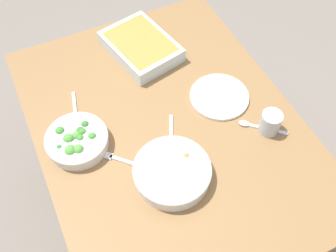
% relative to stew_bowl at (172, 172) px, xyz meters
% --- Properties ---
extents(ground_plane, '(6.00, 6.00, 0.00)m').
position_rel_stew_bowl_xyz_m(ground_plane, '(-0.19, 0.07, -0.77)').
color(ground_plane, slate).
extents(dining_table, '(1.20, 0.90, 0.74)m').
position_rel_stew_bowl_xyz_m(dining_table, '(-0.19, 0.07, -0.12)').
color(dining_table, olive).
rests_on(dining_table, ground_plane).
extents(stew_bowl, '(0.25, 0.25, 0.06)m').
position_rel_stew_bowl_xyz_m(stew_bowl, '(0.00, 0.00, 0.00)').
color(stew_bowl, silver).
rests_on(stew_bowl, dining_table).
extents(broccoli_bowl, '(0.21, 0.21, 0.07)m').
position_rel_stew_bowl_xyz_m(broccoli_bowl, '(-0.24, -0.24, -0.00)').
color(broccoli_bowl, silver).
rests_on(broccoli_bowl, dining_table).
extents(baking_dish, '(0.34, 0.28, 0.06)m').
position_rel_stew_bowl_xyz_m(baking_dish, '(-0.57, 0.13, 0.00)').
color(baking_dish, silver).
rests_on(baking_dish, dining_table).
extents(drink_cup, '(0.07, 0.07, 0.08)m').
position_rel_stew_bowl_xyz_m(drink_cup, '(-0.03, 0.38, 0.01)').
color(drink_cup, '#B2BCC6').
rests_on(drink_cup, dining_table).
extents(side_plate, '(0.22, 0.22, 0.01)m').
position_rel_stew_bowl_xyz_m(side_plate, '(-0.22, 0.30, -0.03)').
color(side_plate, silver).
rests_on(side_plate, dining_table).
extents(spoon_by_stew, '(0.17, 0.09, 0.01)m').
position_rel_stew_bowl_xyz_m(spoon_by_stew, '(-0.12, 0.06, -0.03)').
color(spoon_by_stew, silver).
rests_on(spoon_by_stew, dining_table).
extents(spoon_by_broccoli, '(0.17, 0.06, 0.01)m').
position_rel_stew_bowl_xyz_m(spoon_by_broccoli, '(-0.37, -0.21, -0.03)').
color(spoon_by_broccoli, silver).
rests_on(spoon_by_broccoli, dining_table).
extents(spoon_spare, '(0.13, 0.14, 0.01)m').
position_rel_stew_bowl_xyz_m(spoon_spare, '(-0.05, 0.35, -0.03)').
color(spoon_spare, silver).
rests_on(spoon_spare, dining_table).
extents(fork_on_table, '(0.14, 0.14, 0.01)m').
position_rel_stew_bowl_xyz_m(fork_on_table, '(-0.13, -0.13, -0.03)').
color(fork_on_table, silver).
rests_on(fork_on_table, dining_table).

